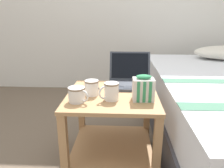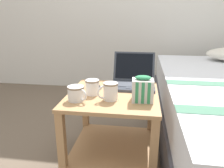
# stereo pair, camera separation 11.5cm
# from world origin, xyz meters

# --- Properties ---
(ground_plane) EXTENTS (8.00, 8.00, 0.00)m
(ground_plane) POSITION_xyz_m (0.00, 0.00, 0.00)
(ground_plane) COLOR brown
(bedside_table) EXTENTS (0.57, 0.58, 0.51)m
(bedside_table) POSITION_xyz_m (0.00, 0.00, 0.33)
(bedside_table) COLOR tan
(bedside_table) RESTS_ON ground_plane
(laptop) EXTENTS (0.30, 0.31, 0.22)m
(laptop) POSITION_xyz_m (0.12, 0.20, 0.55)
(laptop) COLOR #333842
(laptop) RESTS_ON bedside_table
(mug_front_left) EXTENTS (0.09, 0.13, 0.09)m
(mug_front_left) POSITION_xyz_m (-0.13, -0.02, 0.56)
(mug_front_left) COLOR white
(mug_front_left) RESTS_ON bedside_table
(mug_front_right) EXTENTS (0.13, 0.10, 0.09)m
(mug_front_right) POSITION_xyz_m (-0.20, -0.14, 0.55)
(mug_front_right) COLOR white
(mug_front_right) RESTS_ON bedside_table
(mug_mid_center) EXTENTS (0.12, 0.10, 0.10)m
(mug_mid_center) POSITION_xyz_m (0.00, -0.10, 0.56)
(mug_mid_center) COLOR white
(mug_mid_center) RESTS_ON bedside_table
(snack_bag) EXTENTS (0.13, 0.10, 0.15)m
(snack_bag) POSITION_xyz_m (0.18, -0.09, 0.58)
(snack_bag) COLOR silver
(snack_bag) RESTS_ON bedside_table
(cell_phone) EXTENTS (0.12, 0.17, 0.01)m
(cell_phone) POSITION_xyz_m (-0.15, 0.14, 0.51)
(cell_phone) COLOR black
(cell_phone) RESTS_ON bedside_table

